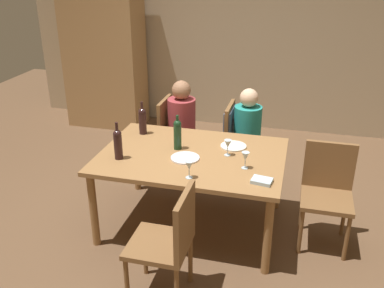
{
  "coord_description": "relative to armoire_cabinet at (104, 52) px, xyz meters",
  "views": [
    {
      "loc": [
        0.89,
        -3.43,
        2.44
      ],
      "look_at": [
        0.0,
        0.0,
        0.86
      ],
      "focal_mm": 40.5,
      "sensor_mm": 36.0,
      "label": 1
    }
  ],
  "objects": [
    {
      "name": "wine_bottle_short_olive",
      "position": [
        1.33,
        -1.99,
        -0.2
      ],
      "size": [
        0.08,
        0.08,
        0.34
      ],
      "color": "black",
      "rests_on": "dining_table"
    },
    {
      "name": "chair_far_right",
      "position": [
        2.18,
        -1.37,
        -0.5
      ],
      "size": [
        0.46,
        0.44,
        0.92
      ],
      "rotation": [
        0.0,
        0.0,
        -1.57
      ],
      "color": "brown",
      "rests_on": "ground_plane"
    },
    {
      "name": "chair_far_left",
      "position": [
        1.47,
        -1.37,
        -0.56
      ],
      "size": [
        0.44,
        0.44,
        0.92
      ],
      "rotation": [
        0.0,
        0.0,
        -1.57
      ],
      "color": "brown",
      "rests_on": "ground_plane"
    },
    {
      "name": "dinner_plate_guest_left",
      "position": [
        2.27,
        -2.08,
        -0.33
      ],
      "size": [
        0.24,
        0.24,
        0.01
      ],
      "primitive_type": "cylinder",
      "color": "white",
      "rests_on": "dining_table"
    },
    {
      "name": "ground_plane",
      "position": [
        1.93,
        -2.34,
        -1.1
      ],
      "size": [
        10.0,
        10.0,
        0.0
      ],
      "primitive_type": "plane",
      "color": "brown"
    },
    {
      "name": "wine_bottle_tall_green",
      "position": [
        1.77,
        -2.26,
        -0.19
      ],
      "size": [
        0.07,
        0.07,
        0.33
      ],
      "color": "#19381E",
      "rests_on": "dining_table"
    },
    {
      "name": "rear_room_partition",
      "position": [
        1.93,
        0.45,
        0.25
      ],
      "size": [
        6.4,
        0.12,
        2.7
      ],
      "primitive_type": "cube",
      "color": "tan",
      "rests_on": "ground_plane"
    },
    {
      "name": "dining_table",
      "position": [
        1.93,
        -2.34,
        -0.42
      ],
      "size": [
        1.66,
        1.18,
        0.76
      ],
      "color": "olive",
      "rests_on": "ground_plane"
    },
    {
      "name": "wine_glass_near_right",
      "position": [
        2.25,
        -2.28,
        -0.24
      ],
      "size": [
        0.07,
        0.07,
        0.15
      ],
      "color": "silver",
      "rests_on": "dining_table"
    },
    {
      "name": "armoire_cabinet",
      "position": [
        0.0,
        0.0,
        0.0
      ],
      "size": [
        1.18,
        0.62,
        2.18
      ],
      "color": "#A87F51",
      "rests_on": "ground_plane"
    },
    {
      "name": "wine_bottle_dark_red",
      "position": [
        1.33,
        -2.59,
        -0.19
      ],
      "size": [
        0.07,
        0.07,
        0.34
      ],
      "color": "black",
      "rests_on": "dining_table"
    },
    {
      "name": "person_woman_host",
      "position": [
        2.33,
        -1.37,
        -0.45
      ],
      "size": [
        0.34,
        0.3,
        1.12
      ],
      "rotation": [
        0.0,
        0.0,
        -1.57
      ],
      "color": "#33333D",
      "rests_on": "ground_plane"
    },
    {
      "name": "folded_napkin",
      "position": [
        2.6,
        -2.71,
        -0.33
      ],
      "size": [
        0.18,
        0.14,
        0.03
      ],
      "primitive_type": "cube",
      "rotation": [
        0.0,
        0.0,
        -0.16
      ],
      "color": "#ADC6D6",
      "rests_on": "dining_table"
    },
    {
      "name": "wine_glass_near_left",
      "position": [
        2.02,
        -2.78,
        -0.24
      ],
      "size": [
        0.07,
        0.07,
        0.15
      ],
      "color": "silver",
      "rests_on": "dining_table"
    },
    {
      "name": "wine_glass_centre",
      "position": [
        2.43,
        -2.5,
        -0.24
      ],
      "size": [
        0.07,
        0.07,
        0.15
      ],
      "color": "silver",
      "rests_on": "dining_table"
    },
    {
      "name": "chair_right_end",
      "position": [
        3.14,
        -2.25,
        -0.56
      ],
      "size": [
        0.44,
        0.44,
        0.92
      ],
      "rotation": [
        0.0,
        0.0,
        3.14
      ],
      "color": "brown",
      "rests_on": "ground_plane"
    },
    {
      "name": "chair_near",
      "position": [
        2.02,
        -3.31,
        -0.56
      ],
      "size": [
        0.44,
        0.44,
        0.92
      ],
      "rotation": [
        0.0,
        0.0,
        1.57
      ],
      "color": "brown",
      "rests_on": "ground_plane"
    },
    {
      "name": "person_man_bearded",
      "position": [
        1.58,
        -1.37,
        -0.43
      ],
      "size": [
        0.36,
        0.31,
        1.15
      ],
      "rotation": [
        0.0,
        0.0,
        -1.57
      ],
      "color": "#33333D",
      "rests_on": "ground_plane"
    },
    {
      "name": "dinner_plate_host",
      "position": [
        1.89,
        -2.44,
        -0.33
      ],
      "size": [
        0.26,
        0.26,
        0.01
      ],
      "primitive_type": "cylinder",
      "color": "white",
      "rests_on": "dining_table"
    }
  ]
}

